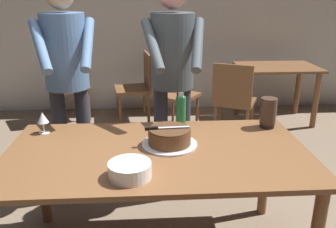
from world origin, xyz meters
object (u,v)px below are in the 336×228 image
Objects in this scene: plate_stack at (130,170)px; background_chair_1 at (138,84)px; cake_knife at (158,128)px; background_chair_2 at (63,84)px; person_cutting_cake at (172,71)px; background_table at (276,78)px; water_bottle at (181,112)px; person_standing_beside at (67,72)px; wine_glass_near at (43,118)px; main_dining_table at (157,165)px; hurricane_lamp at (268,113)px; background_chair_3 at (234,98)px; background_chair_0 at (172,90)px; cake_on_platter at (170,137)px.

background_chair_1 reaches higher than plate_stack.
background_chair_2 is (-1.15, 2.59, -0.37)m from cake_knife.
background_table is (1.48, 1.75, -0.50)m from person_cutting_cake.
person_standing_beside reaches higher than water_bottle.
wine_glass_near is 2.37m from background_chair_1.
background_table is at bearing -4.28° from background_chair_2.
person_cutting_cake is 1.91× the size of background_chair_1.
main_dining_table is 12.49× the size of wine_glass_near.
plate_stack is 1.05× the size of hurricane_lamp.
background_chair_3 is (2.08, -0.75, 0.00)m from background_chair_2.
water_bottle is at bearing -124.79° from background_table.
plate_stack is at bearing -89.68° from background_chair_1.
wine_glass_near reaches higher than background_table.
background_chair_1 is (-0.17, 2.52, -0.37)m from cake_knife.
water_bottle is 0.25× the size of background_table.
wine_glass_near is at bearing -116.91° from background_chair_0.
background_chair_1 is (-0.94, 2.26, -0.37)m from hurricane_lamp.
hurricane_lamp is 1.62m from background_chair_3.
wine_glass_near is 0.16× the size of background_chair_0.
cake_on_platter is 1.26× the size of cake_knife.
background_chair_1 is at bearing 148.15° from background_chair_3.
background_chair_0 is (0.41, 2.61, -0.30)m from plate_stack.
plate_stack is 1.18m from person_standing_beside.
water_bottle is at bearing -81.31° from background_chair_1.
person_cutting_cake is (0.14, 0.70, 0.42)m from main_dining_table.
background_chair_2 and background_chair_3 have the same top height.
main_dining_table is 1.05× the size of person_cutting_cake.
background_chair_0 is 1.45m from background_chair_2.
cake_knife is 0.81m from hurricane_lamp.
person_standing_beside is 1.91× the size of background_chair_0.
main_dining_table is at bearing -116.23° from background_chair_3.
hurricane_lamp is at bearing -3.14° from water_bottle.
cake_on_platter is 1.62× the size of hurricane_lamp.
background_chair_2 is 1.00× the size of background_chair_3.
main_dining_table is 2.32m from background_chair_0.
main_dining_table is 0.37m from plate_stack.
person_standing_beside is at bearing -75.62° from background_chair_2.
water_bottle reaches higher than wine_glass_near.
person_cutting_cake is at bearing 84.17° from cake_on_platter.
cake_on_platter is 1.36× the size of water_bottle.
person_standing_beside is 1.91× the size of background_chair_2.
person_standing_beside is (-0.50, 1.03, 0.29)m from plate_stack.
wine_glass_near is 0.16× the size of background_chair_1.
plate_stack reaches higher than background_table.
person_cutting_cake is at bearing 22.90° from wine_glass_near.
cake_on_platter is 0.68m from person_cutting_cake.
background_chair_1 is (-0.16, 2.59, -0.16)m from main_dining_table.
background_chair_3 is (0.76, 1.54, -0.37)m from water_bottle.
main_dining_table is 0.18m from cake_on_platter.
person_standing_beside is at bearing 164.55° from hurricane_lamp.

